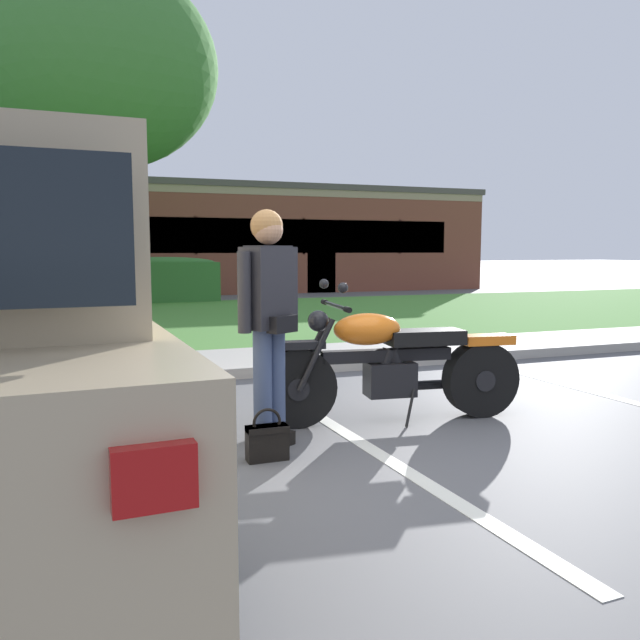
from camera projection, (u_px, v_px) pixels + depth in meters
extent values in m
plane|color=#565659|center=(368.00, 457.00, 4.39)|extent=(140.00, 140.00, 0.00)
cube|color=#ADA89E|center=(257.00, 371.00, 7.18)|extent=(60.00, 0.20, 0.12)
cube|color=#ADA89E|center=(239.00, 361.00, 7.97)|extent=(60.00, 1.50, 0.08)
cube|color=#478433|center=(181.00, 320.00, 12.70)|extent=(60.00, 8.64, 0.06)
cube|color=silver|center=(367.00, 446.00, 4.60)|extent=(0.30, 4.40, 0.01)
cylinder|color=black|center=(297.00, 388.00, 5.08)|extent=(0.65, 0.18, 0.64)
cylinder|color=black|center=(297.00, 388.00, 5.08)|extent=(0.19, 0.14, 0.18)
cylinder|color=black|center=(480.00, 379.00, 5.44)|extent=(0.66, 0.26, 0.64)
cylinder|color=black|center=(480.00, 379.00, 5.44)|extent=(0.20, 0.22, 0.18)
cube|color=black|center=(297.00, 345.00, 5.04)|extent=(0.45, 0.19, 0.06)
cube|color=orange|center=(487.00, 340.00, 5.42)|extent=(0.46, 0.25, 0.08)
cylinder|color=black|center=(316.00, 355.00, 5.00)|extent=(0.31, 0.08, 0.58)
cylinder|color=black|center=(312.00, 352.00, 5.15)|extent=(0.31, 0.08, 0.58)
sphere|color=black|center=(318.00, 321.00, 5.06)|extent=(0.17, 0.17, 0.17)
cylinder|color=black|center=(335.00, 306.00, 5.08)|extent=(0.12, 0.72, 0.03)
cylinder|color=black|center=(348.00, 310.00, 4.73)|extent=(0.06, 0.10, 0.04)
cylinder|color=black|center=(325.00, 302.00, 5.42)|extent=(0.06, 0.10, 0.04)
sphere|color=black|center=(343.00, 288.00, 4.76)|extent=(0.08, 0.08, 0.08)
sphere|color=black|center=(324.00, 284.00, 5.34)|extent=(0.08, 0.08, 0.08)
cube|color=black|center=(387.00, 355.00, 5.22)|extent=(1.10, 0.23, 0.10)
ellipsoid|color=orange|center=(367.00, 329.00, 5.16)|extent=(0.59, 0.39, 0.26)
cube|color=black|center=(425.00, 337.00, 5.28)|extent=(0.67, 0.36, 0.12)
cube|color=black|center=(390.00, 379.00, 5.25)|extent=(0.43, 0.29, 0.28)
cylinder|color=black|center=(386.00, 360.00, 5.23)|extent=(0.19, 0.14, 0.21)
cylinder|color=black|center=(394.00, 360.00, 5.24)|extent=(0.19, 0.14, 0.21)
cylinder|color=black|center=(425.00, 385.00, 5.48)|extent=(0.61, 0.15, 0.08)
cylinder|color=black|center=(446.00, 384.00, 5.53)|extent=(0.61, 0.15, 0.08)
cylinder|color=black|center=(410.00, 408.00, 5.15)|extent=(0.13, 0.11, 0.30)
cube|color=black|center=(279.00, 436.00, 4.70)|extent=(0.22, 0.26, 0.10)
cube|color=black|center=(265.00, 441.00, 4.59)|extent=(0.22, 0.26, 0.10)
cylinder|color=#3D4C70|center=(276.00, 385.00, 4.67)|extent=(0.14, 0.14, 0.86)
cylinder|color=#3D4C70|center=(263.00, 389.00, 4.56)|extent=(0.14, 0.14, 0.86)
cube|color=#232328|center=(269.00, 288.00, 4.54)|extent=(0.44, 0.38, 0.58)
cube|color=#232328|center=(268.00, 250.00, 4.51)|extent=(0.36, 0.32, 0.06)
sphere|color=#A87A5B|center=(268.00, 230.00, 4.49)|extent=(0.21, 0.21, 0.21)
sphere|color=olive|center=(267.00, 226.00, 4.50)|extent=(0.23, 0.23, 0.23)
cube|color=black|center=(282.00, 324.00, 4.48)|extent=(0.24, 0.20, 0.12)
cylinder|color=#232328|center=(291.00, 289.00, 4.72)|extent=(0.09, 0.09, 0.56)
cylinder|color=#232328|center=(244.00, 292.00, 4.36)|extent=(0.09, 0.09, 0.56)
cube|color=black|center=(267.00, 443.00, 4.30)|extent=(0.28, 0.12, 0.24)
cube|color=black|center=(267.00, 429.00, 4.29)|extent=(0.28, 0.13, 0.04)
torus|color=black|center=(267.00, 423.00, 4.29)|extent=(0.20, 0.02, 0.20)
cube|color=black|center=(108.00, 239.00, 3.52)|extent=(0.16, 2.73, 0.55)
cube|color=#B21414|center=(154.00, 477.00, 1.51)|extent=(0.20, 0.07, 0.16)
cylinder|color=black|center=(104.00, 389.00, 5.14)|extent=(0.27, 0.61, 0.60)
cylinder|color=black|center=(162.00, 539.00, 2.47)|extent=(0.27, 0.61, 0.60)
cylinder|color=brown|center=(104.00, 237.00, 14.13)|extent=(0.63, 0.63, 3.43)
ellipsoid|color=#3D7A33|center=(98.00, 66.00, 13.74)|extent=(5.15, 5.15, 4.38)
cylinder|color=brown|center=(131.00, 162.00, 14.17)|extent=(0.22, 1.41, 1.39)
cylinder|color=brown|center=(80.00, 165.00, 13.81)|extent=(0.22, 1.07, 1.18)
cube|color=#336B2D|center=(16.00, 286.00, 15.64)|extent=(2.86, 0.90, 1.10)
ellipsoid|color=#336B2D|center=(15.00, 263.00, 15.58)|extent=(2.72, 0.84, 0.28)
cube|color=#336B2D|center=(161.00, 283.00, 16.85)|extent=(3.02, 0.90, 1.10)
ellipsoid|color=#336B2D|center=(160.00, 262.00, 16.79)|extent=(2.87, 0.84, 0.28)
cube|color=brown|center=(178.00, 242.00, 23.40)|extent=(20.78, 8.02, 3.41)
cube|color=#998466|center=(195.00, 189.00, 19.53)|extent=(20.78, 0.10, 0.24)
cube|color=#4C4742|center=(177.00, 193.00, 23.20)|extent=(20.98, 8.10, 0.20)
cube|color=#1E282D|center=(196.00, 235.00, 19.67)|extent=(17.66, 0.06, 1.10)
cube|color=brown|center=(73.00, 234.00, 18.44)|extent=(0.08, 0.04, 1.20)
cube|color=brown|center=(196.00, 235.00, 19.66)|extent=(0.08, 0.04, 1.20)
cube|color=brown|center=(304.00, 236.00, 20.89)|extent=(0.08, 0.04, 1.20)
cube|color=brown|center=(400.00, 237.00, 22.11)|extent=(0.08, 0.04, 1.20)
cube|color=#473323|center=(321.00, 261.00, 21.21)|extent=(1.00, 0.08, 2.10)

